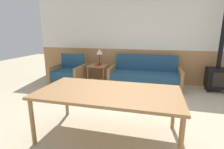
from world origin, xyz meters
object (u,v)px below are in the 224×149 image
dining_table (109,95)px  wood_stove (218,71)px  armchair (69,76)px  side_table (98,68)px  table_lamp (99,52)px  couch (144,78)px

dining_table → wood_stove: (2.25, 2.74, -0.10)m
armchair → side_table: bearing=10.2°
table_lamp → side_table: bearing=-100.3°
dining_table → table_lamp: bearing=111.1°
couch → dining_table: bearing=-97.5°
couch → dining_table: size_ratio=0.96×
armchair → table_lamp: bearing=15.2°
dining_table → wood_stove: wood_stove is taller
side_table → dining_table: 2.83m
armchair → wood_stove: bearing=-5.4°
armchair → side_table: (0.84, 0.34, 0.21)m
wood_stove → dining_table: bearing=-129.4°
couch → wood_stove: (1.91, 0.14, 0.31)m
table_lamp → dining_table: (1.05, -2.71, -0.29)m
couch → armchair: armchair is taller
armchair → wood_stove: 4.19m
side_table → couch: bearing=-0.6°
armchair → side_table: 0.93m
side_table → wood_stove: 3.32m
armchair → couch: bearing=-3.6°
table_lamp → wood_stove: bearing=0.5°
wood_stove → couch: bearing=-175.8°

